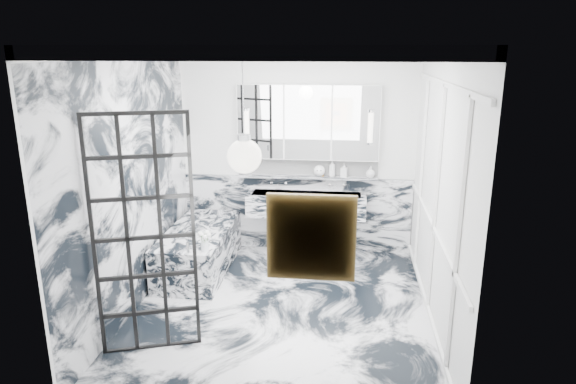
# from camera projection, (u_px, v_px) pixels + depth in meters

# --- Properties ---
(floor) EXTENTS (3.60, 3.60, 0.00)m
(floor) POSITION_uv_depth(u_px,v_px,m) (281.00, 308.00, 5.69)
(floor) COLOR silver
(floor) RESTS_ON ground
(ceiling) EXTENTS (3.60, 3.60, 0.00)m
(ceiling) POSITION_uv_depth(u_px,v_px,m) (280.00, 46.00, 4.92)
(ceiling) COLOR white
(ceiling) RESTS_ON wall_back
(wall_back) EXTENTS (3.60, 0.00, 3.60)m
(wall_back) POSITION_uv_depth(u_px,v_px,m) (297.00, 152.00, 7.03)
(wall_back) COLOR white
(wall_back) RESTS_ON floor
(wall_front) EXTENTS (3.60, 0.00, 3.60)m
(wall_front) POSITION_uv_depth(u_px,v_px,m) (247.00, 253.00, 3.59)
(wall_front) COLOR white
(wall_front) RESTS_ON floor
(wall_left) EXTENTS (0.00, 3.60, 3.60)m
(wall_left) POSITION_uv_depth(u_px,v_px,m) (132.00, 182.00, 5.48)
(wall_left) COLOR white
(wall_left) RESTS_ON floor
(wall_right) EXTENTS (0.00, 3.60, 3.60)m
(wall_right) POSITION_uv_depth(u_px,v_px,m) (439.00, 191.00, 5.13)
(wall_right) COLOR white
(wall_right) RESTS_ON floor
(marble_clad_back) EXTENTS (3.18, 0.05, 1.05)m
(marble_clad_back) POSITION_uv_depth(u_px,v_px,m) (297.00, 213.00, 7.24)
(marble_clad_back) COLOR silver
(marble_clad_back) RESTS_ON floor
(marble_clad_left) EXTENTS (0.02, 3.56, 2.68)m
(marble_clad_left) POSITION_uv_depth(u_px,v_px,m) (134.00, 187.00, 5.50)
(marble_clad_left) COLOR silver
(marble_clad_left) RESTS_ON floor
(panel_molding) EXTENTS (0.03, 3.40, 2.30)m
(panel_molding) POSITION_uv_depth(u_px,v_px,m) (436.00, 200.00, 5.16)
(panel_molding) COLOR white
(panel_molding) RESTS_ON floor
(soap_bottle_a) EXTENTS (0.09, 0.09, 0.23)m
(soap_bottle_a) POSITION_uv_depth(u_px,v_px,m) (332.00, 168.00, 6.94)
(soap_bottle_a) COLOR #8C5919
(soap_bottle_a) RESTS_ON ledge
(soap_bottle_b) EXTENTS (0.10, 0.10, 0.19)m
(soap_bottle_b) POSITION_uv_depth(u_px,v_px,m) (344.00, 170.00, 6.93)
(soap_bottle_b) COLOR #4C4C51
(soap_bottle_b) RESTS_ON ledge
(soap_bottle_c) EXTENTS (0.16, 0.16, 0.15)m
(soap_bottle_c) POSITION_uv_depth(u_px,v_px,m) (370.00, 172.00, 6.89)
(soap_bottle_c) COLOR silver
(soap_bottle_c) RESTS_ON ledge
(face_pot) EXTENTS (0.16, 0.16, 0.16)m
(face_pot) POSITION_uv_depth(u_px,v_px,m) (319.00, 171.00, 6.97)
(face_pot) COLOR white
(face_pot) RESTS_ON ledge
(amber_bottle) EXTENTS (0.04, 0.04, 0.10)m
(amber_bottle) POSITION_uv_depth(u_px,v_px,m) (322.00, 173.00, 6.97)
(amber_bottle) COLOR #8C5919
(amber_bottle) RESTS_ON ledge
(flower_vase) EXTENTS (0.09, 0.09, 0.12)m
(flower_vase) POSITION_uv_depth(u_px,v_px,m) (205.00, 246.00, 5.81)
(flower_vase) COLOR silver
(flower_vase) RESTS_ON bathtub
(crittall_door) EXTENTS (0.85, 0.32, 2.25)m
(crittall_door) POSITION_uv_depth(u_px,v_px,m) (144.00, 238.00, 4.64)
(crittall_door) COLOR black
(crittall_door) RESTS_ON floor
(artwork) EXTENTS (0.52, 0.05, 0.52)m
(artwork) POSITION_uv_depth(u_px,v_px,m) (311.00, 237.00, 3.54)
(artwork) COLOR #CE5A15
(artwork) RESTS_ON wall_front
(pendant_light) EXTENTS (0.27, 0.27, 0.27)m
(pendant_light) POSITION_uv_depth(u_px,v_px,m) (244.00, 156.00, 3.97)
(pendant_light) COLOR white
(pendant_light) RESTS_ON ceiling
(trough_sink) EXTENTS (1.60, 0.45, 0.30)m
(trough_sink) POSITION_uv_depth(u_px,v_px,m) (306.00, 204.00, 6.96)
(trough_sink) COLOR silver
(trough_sink) RESTS_ON wall_back
(ledge) EXTENTS (1.90, 0.14, 0.04)m
(ledge) POSITION_uv_depth(u_px,v_px,m) (307.00, 177.00, 7.02)
(ledge) COLOR silver
(ledge) RESTS_ON wall_back
(subway_tile) EXTENTS (1.90, 0.03, 0.23)m
(subway_tile) POSITION_uv_depth(u_px,v_px,m) (308.00, 166.00, 7.05)
(subway_tile) COLOR white
(subway_tile) RESTS_ON wall_back
(mirror_cabinet) EXTENTS (1.90, 0.16, 1.00)m
(mirror_cabinet) POSITION_uv_depth(u_px,v_px,m) (308.00, 122.00, 6.82)
(mirror_cabinet) COLOR white
(mirror_cabinet) RESTS_ON wall_back
(sconce_left) EXTENTS (0.07, 0.07, 0.40)m
(sconce_left) POSITION_uv_depth(u_px,v_px,m) (246.00, 125.00, 6.83)
(sconce_left) COLOR white
(sconce_left) RESTS_ON mirror_cabinet
(sconce_right) EXTENTS (0.07, 0.07, 0.40)m
(sconce_right) POSITION_uv_depth(u_px,v_px,m) (370.00, 127.00, 6.65)
(sconce_right) COLOR white
(sconce_right) RESTS_ON mirror_cabinet
(bathtub) EXTENTS (0.75, 1.65, 0.55)m
(bathtub) POSITION_uv_depth(u_px,v_px,m) (199.00, 249.00, 6.60)
(bathtub) COLOR silver
(bathtub) RESTS_ON floor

